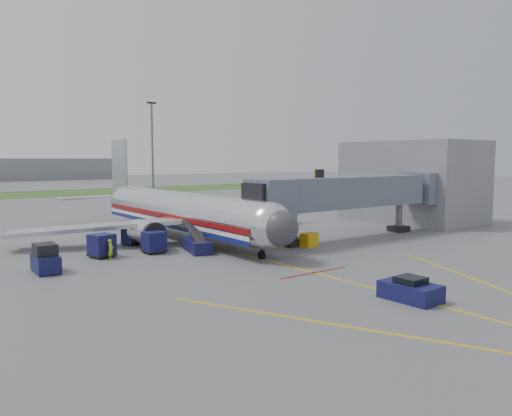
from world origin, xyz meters
TOP-DOWN VIEW (x-y plane):
  - ground at (0.00, 0.00)m, footprint 400.00×400.00m
  - grass_strip at (0.00, 90.00)m, footprint 300.00×25.00m
  - apron_markings at (0.00, -7.40)m, footprint 21.52×50.00m
  - airliner at (0.00, 15.25)m, footprint 32.10×35.67m
  - jet_bridge at (12.86, 5.00)m, footprint 25.30×4.00m
  - terminal at (30.00, 10.00)m, footprint 10.00×16.00m
  - light_mast_right at (25.00, 75.00)m, footprint 2.00×0.44m
  - pushback_tug at (-0.35, -12.10)m, footprint 2.02×3.22m
  - baggage_tug at (-14.82, 7.27)m, footprint 1.58×2.91m
  - baggage_cart_a at (-5.71, 9.36)m, footprint 1.72×1.72m
  - baggage_cart_b at (-9.85, 10.15)m, footprint 2.11×2.11m
  - baggage_cart_c at (-5.59, 14.32)m, footprint 1.80×1.80m
  - belt_loader at (-2.49, 7.80)m, footprint 2.57×5.13m
  - ground_power_cart at (6.78, 3.85)m, footprint 1.68×1.25m
  - ramp_worker at (-9.55, 9.00)m, footprint 0.67×0.67m

SIDE VIEW (x-z plane):
  - ground at x=0.00m, z-range 0.00..0.00m
  - apron_markings at x=0.00m, z-range 0.00..0.01m
  - grass_strip at x=0.00m, z-range 0.00..0.01m
  - pushback_tug at x=-0.35m, z-range -0.11..1.21m
  - belt_loader at x=-2.49m, z-range -0.61..1.81m
  - ground_power_cart at x=6.78m, z-range -0.01..1.22m
  - baggage_cart_c at x=-5.59m, z-range 0.01..1.53m
  - ramp_worker at x=-9.55m, z-range 0.00..1.57m
  - baggage_tug at x=-14.82m, z-range -0.12..1.89m
  - baggage_cart_a at x=-5.71m, z-range 0.02..1.82m
  - baggage_cart_b at x=-9.85m, z-range 0.02..1.88m
  - airliner at x=0.00m, z-range -2.48..7.77m
  - jet_bridge at x=12.86m, z-range 1.02..7.92m
  - terminal at x=30.00m, z-range 0.00..10.00m
  - light_mast_right at x=25.00m, z-range 0.58..20.98m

